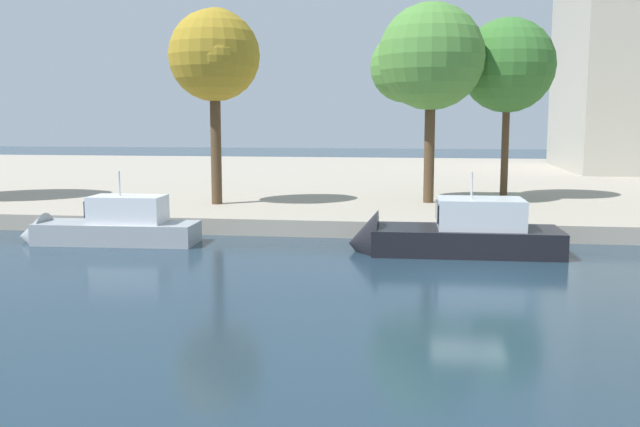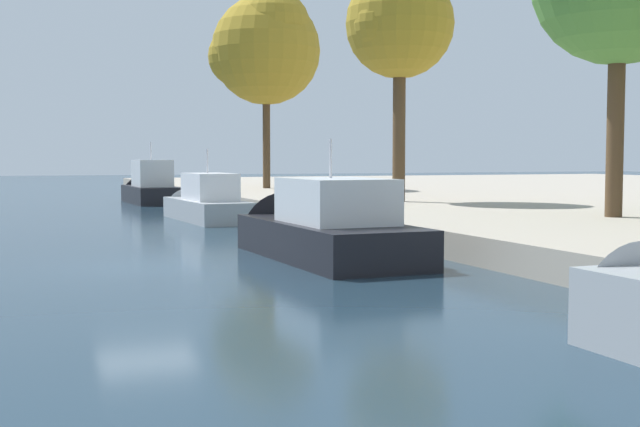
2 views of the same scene
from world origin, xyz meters
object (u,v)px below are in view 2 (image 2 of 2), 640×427
at_px(motor_yacht_2, 319,235).
at_px(tree_2, 400,21).
at_px(tree_4, 264,46).
at_px(motor_yacht_0, 149,190).
at_px(mooring_bollard_0, 215,185).
at_px(motor_yacht_1, 203,208).

height_order(motor_yacht_2, tree_2, tree_2).
bearing_deg(tree_4, tree_2, 2.81).
height_order(motor_yacht_0, tree_4, tree_4).
height_order(motor_yacht_2, mooring_bollard_0, motor_yacht_2).
bearing_deg(motor_yacht_1, motor_yacht_0, -3.13).
bearing_deg(tree_4, mooring_bollard_0, -55.12).
xyz_separation_m(motor_yacht_0, mooring_bollard_0, (2.68, 3.46, 0.39)).
bearing_deg(motor_yacht_0, tree_2, -155.87).
bearing_deg(mooring_bollard_0, motor_yacht_2, -7.92).
height_order(motor_yacht_1, tree_4, tree_4).
xyz_separation_m(motor_yacht_2, mooring_bollard_0, (-27.03, 3.76, 0.54)).
xyz_separation_m(motor_yacht_2, tree_4, (-29.83, 7.78, 9.26)).
xyz_separation_m(tree_2, tree_4, (-17.57, -0.86, 0.95)).
height_order(motor_yacht_0, motor_yacht_2, motor_yacht_0).
bearing_deg(motor_yacht_0, motor_yacht_1, 178.11).
distance_m(motor_yacht_2, mooring_bollard_0, 27.29).
bearing_deg(motor_yacht_2, tree_2, -36.46).
xyz_separation_m(motor_yacht_0, tree_4, (-0.12, 7.48, 9.11)).
bearing_deg(mooring_bollard_0, tree_4, 124.88).
relative_size(mooring_bollard_0, tree_2, 0.06).
distance_m(motor_yacht_0, motor_yacht_2, 29.71).
relative_size(motor_yacht_0, tree_2, 0.73).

